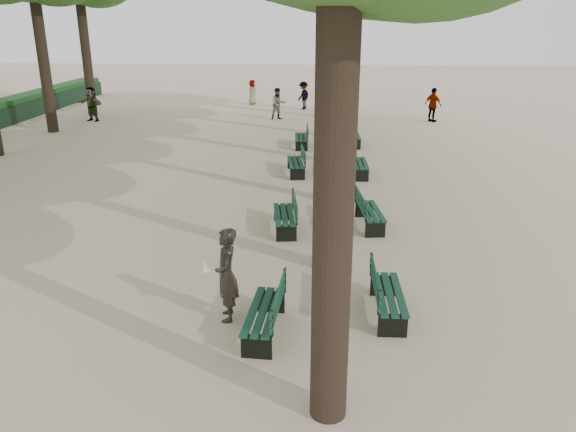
{
  "coord_description": "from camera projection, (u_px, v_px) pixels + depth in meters",
  "views": [
    {
      "loc": [
        1.37,
        -8.66,
        5.36
      ],
      "look_at": [
        0.6,
        3.0,
        1.2
      ],
      "focal_mm": 35.0,
      "sensor_mm": 36.0,
      "label": 1
    }
  ],
  "objects": [
    {
      "name": "pedestrian_b",
      "position": [
        303.0,
        96.0,
        34.13
      ],
      "size": [
        0.81,
        1.1,
        1.66
      ],
      "primitive_type": "imported",
      "rotation": [
        0.0,
        0.0,
        4.21
      ],
      "color": "#262628",
      "rests_on": "ground"
    },
    {
      "name": "bench_left_1",
      "position": [
        285.0,
        221.0,
        14.82
      ],
      "size": [
        0.78,
        1.86,
        0.92
      ],
      "color": "black",
      "rests_on": "ground"
    },
    {
      "name": "bench_left_2",
      "position": [
        296.0,
        167.0,
        20.14
      ],
      "size": [
        0.79,
        1.86,
        0.92
      ],
      "color": "black",
      "rests_on": "ground"
    },
    {
      "name": "man_with_map",
      "position": [
        227.0,
        275.0,
        10.27
      ],
      "size": [
        0.68,
        0.77,
        1.8
      ],
      "color": "black",
      "rests_on": "ground"
    },
    {
      "name": "pedestrian_d",
      "position": [
        252.0,
        92.0,
        36.04
      ],
      "size": [
        0.42,
        0.8,
        1.55
      ],
      "primitive_type": "imported",
      "rotation": [
        0.0,
        0.0,
        1.43
      ],
      "color": "#262628",
      "rests_on": "ground"
    },
    {
      "name": "ground",
      "position": [
        244.0,
        335.0,
        10.02
      ],
      "size": [
        120.0,
        120.0,
        0.0
      ],
      "primitive_type": "plane",
      "color": "beige",
      "rests_on": "ground"
    },
    {
      "name": "bench_right_3",
      "position": [
        353.0,
        140.0,
        24.6
      ],
      "size": [
        0.64,
        1.82,
        0.92
      ],
      "color": "black",
      "rests_on": "ground"
    },
    {
      "name": "bench_left_0",
      "position": [
        264.0,
        320.0,
        9.97
      ],
      "size": [
        0.68,
        1.83,
        0.92
      ],
      "color": "black",
      "rests_on": "ground"
    },
    {
      "name": "bench_right_1",
      "position": [
        370.0,
        217.0,
        15.08
      ],
      "size": [
        0.77,
        1.85,
        0.92
      ],
      "color": "black",
      "rests_on": "ground"
    },
    {
      "name": "bench_left_3",
      "position": [
        301.0,
        141.0,
        24.33
      ],
      "size": [
        0.67,
        1.83,
        0.92
      ],
      "color": "black",
      "rests_on": "ground"
    },
    {
      "name": "pedestrian_e",
      "position": [
        91.0,
        104.0,
        30.24
      ],
      "size": [
        1.7,
        0.99,
        1.83
      ],
      "primitive_type": "imported",
      "rotation": [
        0.0,
        0.0,
        5.89
      ],
      "color": "#262628",
      "rests_on": "ground"
    },
    {
      "name": "pedestrian_c",
      "position": [
        433.0,
        105.0,
        29.98
      ],
      "size": [
        0.98,
        1.03,
        1.81
      ],
      "primitive_type": "imported",
      "rotation": [
        0.0,
        0.0,
        2.31
      ],
      "color": "#262628",
      "rests_on": "ground"
    },
    {
      "name": "pedestrian_a",
      "position": [
        278.0,
        104.0,
        30.72
      ],
      "size": [
        0.9,
        0.66,
        1.71
      ],
      "primitive_type": "imported",
      "rotation": [
        0.0,
        0.0,
        0.43
      ],
      "color": "#262628",
      "rests_on": "ground"
    },
    {
      "name": "bench_right_0",
      "position": [
        388.0,
        302.0,
        10.6
      ],
      "size": [
        0.59,
        1.81,
        0.92
      ],
      "color": "black",
      "rests_on": "ground"
    },
    {
      "name": "bench_right_2",
      "position": [
        359.0,
        168.0,
        19.96
      ],
      "size": [
        0.63,
        1.82,
        0.92
      ],
      "color": "black",
      "rests_on": "ground"
    }
  ]
}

